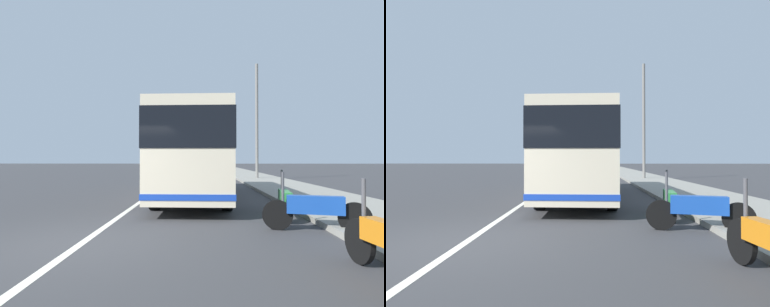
# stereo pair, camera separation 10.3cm
# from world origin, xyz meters

# --- Properties ---
(ground_plane) EXTENTS (220.00, 220.00, 0.00)m
(ground_plane) POSITION_xyz_m (0.00, 0.00, 0.00)
(ground_plane) COLOR #38383A
(sidewalk_curb) EXTENTS (110.00, 3.60, 0.14)m
(sidewalk_curb) POSITION_xyz_m (10.00, -6.77, 0.07)
(sidewalk_curb) COLOR gray
(sidewalk_curb) RESTS_ON ground
(lane_divider_line) EXTENTS (110.00, 0.16, 0.01)m
(lane_divider_line) POSITION_xyz_m (10.00, 0.00, 0.00)
(lane_divider_line) COLOR silver
(lane_divider_line) RESTS_ON ground
(coach_bus) EXTENTS (10.21, 2.68, 3.23)m
(coach_bus) POSITION_xyz_m (7.17, -1.99, 1.89)
(coach_bus) COLOR beige
(coach_bus) RESTS_ON ground
(motorcycle_angled) EXTENTS (0.62, 2.18, 1.28)m
(motorcycle_angled) POSITION_xyz_m (1.02, -4.66, 0.49)
(motorcycle_angled) COLOR black
(motorcycle_angled) RESTS_ON ground
(motorcycle_far_end) EXTENTS (2.30, 0.42, 1.26)m
(motorcycle_far_end) POSITION_xyz_m (2.82, -4.50, 0.47)
(motorcycle_far_end) COLOR black
(motorcycle_far_end) RESTS_ON ground
(car_oncoming) EXTENTS (4.23, 2.05, 1.57)m
(car_oncoming) POSITION_xyz_m (29.86, -1.75, 0.75)
(car_oncoming) COLOR gray
(car_oncoming) RESTS_ON ground
(car_behind_bus) EXTENTS (4.10, 2.04, 1.54)m
(car_behind_bus) POSITION_xyz_m (39.37, 2.63, 0.73)
(car_behind_bus) COLOR gold
(car_behind_bus) RESTS_ON ground
(car_side_street) EXTENTS (4.55, 2.13, 1.52)m
(car_side_street) POSITION_xyz_m (38.08, -1.83, 0.70)
(car_side_street) COLOR #2D7238
(car_side_street) RESTS_ON ground
(utility_pole) EXTENTS (0.22, 0.22, 8.91)m
(utility_pole) POSITION_xyz_m (18.79, -6.55, 4.46)
(utility_pole) COLOR slate
(utility_pole) RESTS_ON ground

